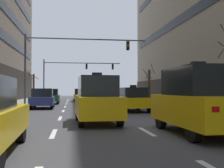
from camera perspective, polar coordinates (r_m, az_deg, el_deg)
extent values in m
plane|color=#424247|center=(12.73, 3.53, -7.81)|extent=(120.00, 120.00, 0.00)
cube|color=silver|center=(9.51, -12.01, -9.99)|extent=(0.16, 2.00, 0.01)
cube|color=silver|center=(14.47, -10.70, -6.98)|extent=(0.16, 2.00, 0.01)
cube|color=silver|center=(19.44, -10.06, -5.51)|extent=(0.16, 2.00, 0.01)
cube|color=silver|center=(24.43, -9.69, -4.64)|extent=(0.16, 2.00, 0.01)
cube|color=silver|center=(29.42, -9.44, -4.07)|extent=(0.16, 2.00, 0.01)
cube|color=silver|center=(34.42, -9.26, -3.66)|extent=(0.16, 2.00, 0.01)
cube|color=silver|center=(39.41, -9.13, -3.36)|extent=(0.16, 2.00, 0.01)
cube|color=silver|center=(44.41, -9.03, -3.12)|extent=(0.16, 2.00, 0.01)
cube|color=silver|center=(9.83, 7.15, -9.72)|extent=(0.16, 2.00, 0.01)
cube|color=silver|center=(14.68, 1.93, -6.92)|extent=(0.16, 2.00, 0.01)
cube|color=silver|center=(19.60, -0.66, -5.50)|extent=(0.16, 2.00, 0.01)
cube|color=silver|center=(24.56, -2.20, -4.64)|extent=(0.16, 2.00, 0.01)
cube|color=silver|center=(29.53, -3.23, -4.07)|extent=(0.16, 2.00, 0.01)
cube|color=silver|center=(34.51, -3.95, -3.67)|extent=(0.16, 2.00, 0.01)
cube|color=silver|center=(39.49, -4.49, -3.36)|extent=(0.16, 2.00, 0.01)
cube|color=silver|center=(44.48, -4.91, -3.13)|extent=(0.16, 2.00, 0.01)
cube|color=silver|center=(15.56, 13.64, -6.57)|extent=(0.16, 2.00, 0.01)
cube|color=silver|center=(20.27, 8.35, -5.35)|extent=(0.16, 2.00, 0.01)
cube|color=silver|center=(25.09, 5.08, -4.57)|extent=(0.16, 2.00, 0.01)
cube|color=silver|center=(29.98, 2.87, -4.03)|extent=(0.16, 2.00, 0.01)
cube|color=silver|center=(34.89, 1.29, -3.64)|extent=(0.16, 2.00, 0.01)
cube|color=silver|center=(39.83, 0.10, -3.35)|extent=(0.16, 2.00, 0.01)
cube|color=silver|center=(44.78, -0.83, -3.12)|extent=(0.16, 2.00, 0.01)
cylinder|color=black|center=(23.85, -15.75, -3.95)|extent=(0.23, 0.64, 0.63)
cylinder|color=black|center=(23.74, -12.07, -3.98)|extent=(0.23, 0.64, 0.63)
cylinder|color=black|center=(21.29, -16.47, -4.27)|extent=(0.23, 0.64, 0.63)
cylinder|color=black|center=(21.17, -12.35, -4.31)|extent=(0.23, 0.64, 0.63)
cube|color=navy|center=(22.48, -14.14, -3.35)|extent=(1.87, 4.25, 0.61)
cube|color=black|center=(22.28, -14.17, -1.75)|extent=(1.58, 1.85, 0.65)
cube|color=white|center=(24.58, -15.21, -2.91)|extent=(0.19, 0.08, 0.13)
cube|color=red|center=(20.49, -16.29, -3.24)|extent=(0.19, 0.08, 0.13)
cube|color=white|center=(24.50, -12.35, -2.93)|extent=(0.19, 0.08, 0.13)
cube|color=red|center=(20.39, -12.85, -3.27)|extent=(0.19, 0.08, 0.13)
cylinder|color=black|center=(10.62, 10.07, -7.24)|extent=(0.23, 0.69, 0.68)
cylinder|color=black|center=(11.25, 18.16, -6.86)|extent=(0.23, 0.69, 0.68)
cylinder|color=black|center=(8.03, 16.56, -9.15)|extent=(0.23, 0.69, 0.68)
cube|color=yellow|center=(9.60, 17.48, -5.04)|extent=(1.94, 4.58, 0.93)
cube|color=black|center=(9.58, 17.44, 0.54)|extent=(1.68, 2.71, 0.93)
cube|color=white|center=(11.42, 9.48, -3.65)|extent=(0.21, 0.08, 0.15)
cube|color=red|center=(7.29, 20.51, -4.94)|extent=(0.21, 0.08, 0.15)
cube|color=white|center=(11.90, 15.62, -3.52)|extent=(0.21, 0.08, 0.15)
cube|color=black|center=(9.61, 17.42, 3.88)|extent=(0.46, 0.21, 0.19)
cylinder|color=black|center=(8.15, -18.40, -8.97)|extent=(0.25, 0.71, 0.70)
cube|color=white|center=(8.97, -18.62, -5.31)|extent=(0.21, 0.09, 0.15)
cylinder|color=black|center=(30.97, -13.85, -3.33)|extent=(0.22, 0.64, 0.63)
cylinder|color=black|center=(30.88, -11.01, -3.35)|extent=(0.22, 0.64, 0.63)
cylinder|color=black|center=(28.39, -14.29, -3.52)|extent=(0.22, 0.64, 0.63)
cylinder|color=black|center=(28.30, -11.18, -3.54)|extent=(0.22, 0.64, 0.63)
cube|color=#1E512D|center=(29.62, -12.58, -2.84)|extent=(1.83, 4.25, 0.61)
cube|color=black|center=(29.41, -12.59, -1.62)|extent=(1.56, 1.85, 0.65)
cube|color=white|center=(31.72, -13.46, -2.53)|extent=(0.19, 0.08, 0.13)
cube|color=red|center=(27.59, -14.12, -2.72)|extent=(0.19, 0.08, 0.13)
cube|color=white|center=(31.65, -11.23, -2.55)|extent=(0.19, 0.08, 0.13)
cube|color=red|center=(27.51, -11.55, -2.74)|extent=(0.19, 0.08, 0.13)
cylinder|color=black|center=(36.46, -7.82, -3.03)|extent=(0.23, 0.65, 0.65)
cylinder|color=black|center=(36.54, -5.34, -3.03)|extent=(0.23, 0.65, 0.65)
cylinder|color=black|center=(33.81, -7.70, -3.17)|extent=(0.23, 0.65, 0.65)
cylinder|color=black|center=(33.89, -5.04, -3.17)|extent=(0.23, 0.65, 0.65)
cube|color=yellow|center=(35.16, -6.48, -2.58)|extent=(1.89, 4.36, 0.63)
cube|color=black|center=(34.95, -6.46, -1.53)|extent=(1.61, 1.90, 0.67)
cube|color=white|center=(37.25, -7.61, -2.34)|extent=(0.20, 0.08, 0.14)
cube|color=red|center=(33.01, -7.40, -2.47)|extent=(0.20, 0.08, 0.14)
cube|color=white|center=(37.31, -5.66, -2.34)|extent=(0.20, 0.08, 0.14)
cube|color=red|center=(33.07, -5.20, -2.48)|extent=(0.20, 0.08, 0.14)
cube|color=black|center=(34.95, -6.46, -0.83)|extent=(0.44, 0.20, 0.18)
cylinder|color=black|center=(13.40, -7.08, -6.11)|extent=(0.23, 0.64, 0.63)
cylinder|color=black|center=(13.56, -0.53, -6.06)|extent=(0.23, 0.64, 0.63)
cylinder|color=black|center=(10.82, -6.42, -7.27)|extent=(0.23, 0.64, 0.63)
cylinder|color=black|center=(11.02, 1.66, -7.17)|extent=(0.23, 0.64, 0.63)
cube|color=yellow|center=(12.14, -3.14, -4.57)|extent=(1.88, 4.28, 0.87)
cube|color=black|center=(12.12, -3.13, -0.49)|extent=(1.61, 2.54, 0.87)
cube|color=white|center=(14.15, -6.61, -3.48)|extent=(0.19, 0.08, 0.13)
cube|color=red|center=(10.01, -5.29, -4.41)|extent=(0.19, 0.08, 0.13)
cube|color=white|center=(14.27, -1.63, -3.47)|extent=(0.19, 0.08, 0.13)
cube|color=red|center=(10.18, 1.69, -4.36)|extent=(0.19, 0.08, 0.13)
cube|color=black|center=(12.14, -3.13, 1.97)|extent=(0.43, 0.20, 0.17)
cylinder|color=black|center=(20.22, 1.12, -4.46)|extent=(0.25, 0.66, 0.65)
cylinder|color=black|center=(20.60, 5.42, -4.40)|extent=(0.25, 0.66, 0.65)
cylinder|color=black|center=(17.63, 2.91, -4.93)|extent=(0.25, 0.66, 0.65)
cylinder|color=black|center=(18.07, 7.79, -4.83)|extent=(0.25, 0.66, 0.65)
cube|color=yellow|center=(19.09, 4.26, -3.70)|extent=(2.00, 4.41, 0.63)
cube|color=black|center=(18.89, 4.42, -1.76)|extent=(1.66, 1.94, 0.67)
cube|color=white|center=(21.01, 1.08, -3.18)|extent=(0.20, 0.09, 0.14)
cube|color=red|center=(16.88, 4.06, -3.65)|extent=(0.20, 0.09, 0.14)
cube|color=white|center=(21.30, 4.42, -3.15)|extent=(0.20, 0.09, 0.14)
cube|color=red|center=(17.24, 8.14, -3.58)|extent=(0.20, 0.09, 0.14)
cube|color=black|center=(18.89, 4.41, -0.47)|extent=(0.44, 0.22, 0.18)
cylinder|color=black|center=(15.18, 19.73, -5.44)|extent=(0.23, 0.66, 0.65)
cube|color=white|center=(15.94, 18.81, -3.70)|extent=(0.20, 0.08, 0.14)
cylinder|color=black|center=(20.73, 11.85, -4.33)|extent=(0.23, 0.67, 0.67)
cylinder|color=black|center=(21.33, 15.96, -4.22)|extent=(0.23, 0.67, 0.67)
cylinder|color=black|center=(18.18, 14.78, -4.75)|extent=(0.23, 0.67, 0.67)
cylinder|color=black|center=(18.86, 19.34, -4.59)|extent=(0.23, 0.67, 0.67)
cube|color=black|center=(19.74, 15.41, -3.52)|extent=(1.89, 4.47, 0.65)
cube|color=black|center=(19.53, 15.64, -1.58)|extent=(1.63, 1.93, 0.69)
cube|color=white|center=(21.53, 11.50, -3.05)|extent=(0.20, 0.08, 0.14)
cube|color=red|center=(17.46, 16.29, -3.44)|extent=(0.20, 0.08, 0.14)
cube|color=white|center=(22.00, 14.71, -2.99)|extent=(0.20, 0.08, 0.14)
cube|color=red|center=(18.04, 20.08, -3.34)|extent=(0.20, 0.08, 0.14)
cylinder|color=#4C4C51|center=(25.98, -17.54, 2.94)|extent=(0.18, 0.18, 6.38)
cylinder|color=#4C4C51|center=(26.04, -5.20, 9.21)|extent=(11.09, 0.12, 0.12)
cube|color=black|center=(26.44, 3.31, 7.91)|extent=(0.28, 0.24, 0.84)
sphere|color=#4B0704|center=(26.34, 3.37, 8.51)|extent=(0.17, 0.17, 0.17)
sphere|color=orange|center=(26.30, 3.37, 7.95)|extent=(0.17, 0.17, 0.17)
sphere|color=#073E10|center=(26.26, 3.37, 7.39)|extent=(0.17, 0.17, 0.17)
cylinder|color=#4C4C51|center=(42.34, -13.92, 0.99)|extent=(0.18, 0.18, 5.91)
cylinder|color=#4C4C51|center=(42.33, -6.07, 4.34)|extent=(11.56, 0.12, 0.12)
cube|color=black|center=(42.31, -5.29, 3.63)|extent=(0.28, 0.24, 0.84)
sphere|color=#4B0704|center=(42.19, -5.28, 4.00)|extent=(0.17, 0.17, 0.17)
sphere|color=#523505|center=(42.17, -5.28, 3.65)|extent=(0.17, 0.17, 0.17)
sphere|color=green|center=(42.15, -5.28, 3.29)|extent=(0.17, 0.17, 0.17)
cube|color=black|center=(42.71, 0.15, 3.58)|extent=(0.28, 0.24, 0.84)
sphere|color=#4B0704|center=(42.59, 0.18, 3.94)|extent=(0.17, 0.17, 0.17)
sphere|color=#523505|center=(42.57, 0.18, 3.60)|extent=(0.17, 0.17, 0.17)
sphere|color=green|center=(42.55, 0.18, 3.25)|extent=(0.17, 0.17, 0.17)
cylinder|color=#42301E|center=(20.24, 22.21, 6.86)|extent=(1.26, 0.58, 1.44)
cylinder|color=#4C3823|center=(37.92, 7.72, -0.14)|extent=(0.31, 0.31, 4.10)
cylinder|color=#42301E|center=(37.79, 8.42, 3.17)|extent=(0.81, 0.86, 1.34)
cylinder|color=#42301E|center=(38.40, 7.51, 1.75)|extent=(0.96, 0.09, 0.94)
cylinder|color=#42301E|center=(37.82, 7.16, 1.69)|extent=(0.17, 0.85, 1.15)
cylinder|color=#42301E|center=(37.34, 7.23, 2.13)|extent=(1.15, 1.04, 1.38)
cylinder|color=#4C3823|center=(39.37, -15.92, -0.57)|extent=(0.28, 0.28, 3.52)
cylinder|color=#42301E|center=(39.51, -16.65, 1.37)|extent=(0.13, 1.08, 0.74)
cylinder|color=#42301E|center=(39.74, -17.12, 1.74)|extent=(0.48, 1.80, 1.27)
cylinder|color=#42301E|center=(39.44, -16.65, 2.11)|extent=(0.21, 1.07, 1.34)
cylinder|color=#42301E|center=(38.67, -16.06, 1.67)|extent=(1.55, 0.07, 0.98)
cylinder|color=#42301E|center=(39.00, -16.78, 2.07)|extent=(1.11, 1.14, 1.39)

